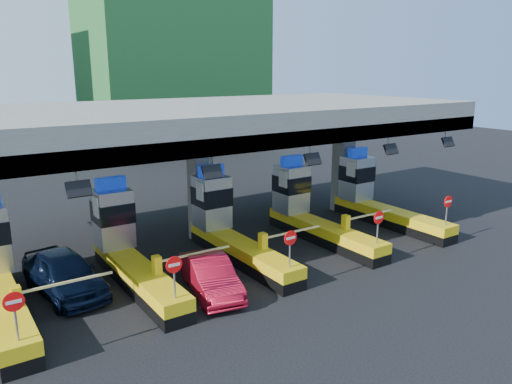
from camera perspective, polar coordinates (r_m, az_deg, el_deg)
ground at (r=24.18m, az=-2.89°, el=-7.30°), size 120.00×120.00×0.00m
toll_canopy at (r=25.19m, az=-6.45°, el=7.88°), size 28.00×12.09×7.00m
toll_lane_left at (r=21.98m, az=-14.63°, el=-6.08°), size 4.43×8.00×4.16m
toll_lane_center at (r=23.94m, az=-3.27°, el=-3.98°), size 4.43×8.00×4.16m
toll_lane_right at (r=26.70m, az=6.01°, el=-2.13°), size 4.43×8.00×4.16m
toll_lane_far_right at (r=30.05m, az=13.37°, el=-0.62°), size 4.43×8.00×4.16m
bg_building_scaffold at (r=56.75m, az=-9.67°, el=19.04°), size 18.00×12.00×28.00m
van at (r=21.42m, az=-21.08°, el=-8.66°), size 2.74×5.30×1.73m
red_car at (r=20.21m, az=-5.23°, el=-9.51°), size 2.41×4.64×1.46m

